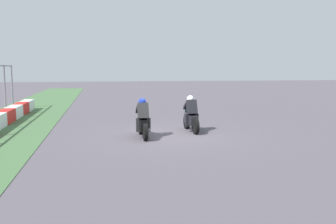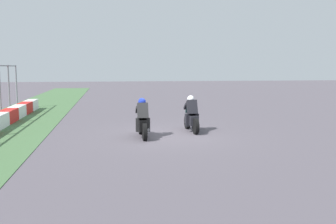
{
  "view_description": "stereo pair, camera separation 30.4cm",
  "coord_description": "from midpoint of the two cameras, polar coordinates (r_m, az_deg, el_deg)",
  "views": [
    {
      "loc": [
        -14.37,
        2.6,
        2.66
      ],
      "look_at": [
        0.25,
        -0.05,
        0.9
      ],
      "focal_mm": 39.95,
      "sensor_mm": 36.0,
      "label": 1
    },
    {
      "loc": [
        -14.42,
        2.3,
        2.66
      ],
      "look_at": [
        0.25,
        -0.05,
        0.9
      ],
      "focal_mm": 39.95,
      "sensor_mm": 36.0,
      "label": 2
    }
  ],
  "objects": [
    {
      "name": "rider_lane_b",
      "position": [
        14.36,
        -4.46,
        -1.42
      ],
      "size": [
        2.04,
        0.54,
        1.51
      ],
      "rotation": [
        0.0,
        0.0,
        0.02
      ],
      "color": "black",
      "rests_on": "ground_plane"
    },
    {
      "name": "ground_plane",
      "position": [
        14.85,
        -0.62,
        -3.57
      ],
      "size": [
        120.0,
        120.0,
        0.0
      ],
      "primitive_type": "plane",
      "color": "#534D55"
    },
    {
      "name": "rider_lane_a",
      "position": [
        15.69,
        2.99,
        -0.71
      ],
      "size": [
        2.04,
        0.55,
        1.51
      ],
      "rotation": [
        0.0,
        0.0,
        0.03
      ],
      "color": "black",
      "rests_on": "ground_plane"
    }
  ]
}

